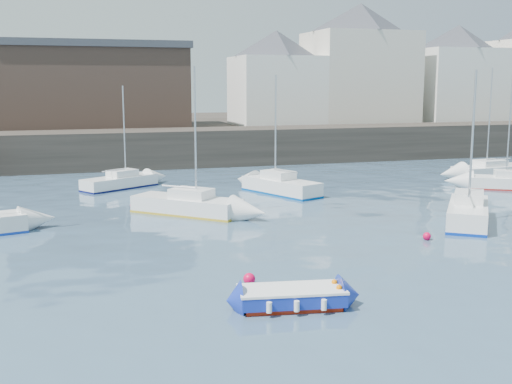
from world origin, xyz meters
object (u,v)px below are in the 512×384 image
object	(u,v)px
sailboat_b	(187,205)
sailboat_f	(281,186)
sailboat_h	(120,182)
buoy_near	(249,284)
buoy_far	(133,208)
sailboat_c	(468,212)
buoy_mid	(427,240)
sailboat_g	(492,170)
blue_dinghy	(292,297)

from	to	relation	value
sailboat_b	sailboat_f	world-z (taller)	sailboat_b
sailboat_h	buoy_near	bearing A→B (deg)	-83.80
buoy_far	sailboat_h	bearing A→B (deg)	90.54
sailboat_c	buoy_mid	world-z (taller)	sailboat_c
sailboat_b	sailboat_g	bearing A→B (deg)	16.36
sailboat_g	buoy_near	bearing A→B (deg)	-141.39
blue_dinghy	sailboat_h	xyz separation A→B (m)	(-2.98, 24.60, 0.09)
blue_dinghy	sailboat_c	size ratio (longest dim) A/B	0.46
sailboat_g	buoy_mid	size ratio (longest dim) A/B	22.28
blue_dinghy	sailboat_g	size ratio (longest dim) A/B	0.43
buoy_mid	blue_dinghy	bearing A→B (deg)	-143.64
sailboat_b	buoy_mid	xyz separation A→B (m)	(8.99, -8.62, -0.50)
sailboat_b	sailboat_f	size ratio (longest dim) A/B	1.05
blue_dinghy	buoy_near	xyz separation A→B (m)	(-0.59, 2.59, -0.35)
blue_dinghy	sailboat_g	bearing A→B (deg)	42.85
sailboat_c	buoy_far	xyz separation A→B (m)	(-15.24, 8.71, -0.57)
sailboat_b	buoy_far	size ratio (longest dim) A/B	22.17
blue_dinghy	sailboat_b	world-z (taller)	sailboat_b
buoy_mid	sailboat_b	bearing A→B (deg)	136.22
sailboat_c	sailboat_h	bearing A→B (deg)	133.86
sailboat_c	sailboat_g	world-z (taller)	sailboat_g
sailboat_g	sailboat_b	bearing A→B (deg)	-163.64
sailboat_c	sailboat_f	size ratio (longest dim) A/B	1.02
buoy_far	sailboat_g	bearing A→B (deg)	9.94
blue_dinghy	sailboat_b	bearing A→B (deg)	91.35
buoy_near	buoy_mid	world-z (taller)	buoy_near
sailboat_f	sailboat_g	bearing A→B (deg)	8.39
buoy_far	sailboat_c	bearing A→B (deg)	-29.76
sailboat_b	buoy_near	world-z (taller)	sailboat_b
sailboat_b	sailboat_g	size ratio (longest dim) A/B	0.97
sailboat_c	sailboat_f	xyz separation A→B (m)	(-5.93, 10.83, -0.05)
sailboat_c	buoy_mid	bearing A→B (deg)	-147.92
buoy_mid	buoy_near	bearing A→B (deg)	-157.81
blue_dinghy	buoy_mid	xyz separation A→B (m)	(8.64, 6.36, -0.35)
sailboat_f	buoy_near	distance (m)	18.30
blue_dinghy	buoy_near	distance (m)	2.68
sailboat_b	sailboat_h	distance (m)	9.97
blue_dinghy	sailboat_f	xyz separation A→B (m)	(6.40, 19.50, 0.17)
sailboat_f	buoy_far	xyz separation A→B (m)	(-9.31, -2.12, -0.51)
blue_dinghy	sailboat_h	world-z (taller)	sailboat_h
sailboat_b	sailboat_c	xyz separation A→B (m)	(12.68, -6.31, 0.07)
sailboat_f	sailboat_h	world-z (taller)	sailboat_f
sailboat_b	buoy_mid	size ratio (longest dim) A/B	21.57
sailboat_f	sailboat_h	xyz separation A→B (m)	(-9.38, 5.10, -0.08)
buoy_near	buoy_mid	distance (m)	9.97
sailboat_c	buoy_near	world-z (taller)	sailboat_c
sailboat_g	buoy_mid	world-z (taller)	sailboat_g
sailboat_b	buoy_mid	distance (m)	12.46
buoy_near	sailboat_b	bearing A→B (deg)	88.89
buoy_near	sailboat_f	bearing A→B (deg)	67.53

